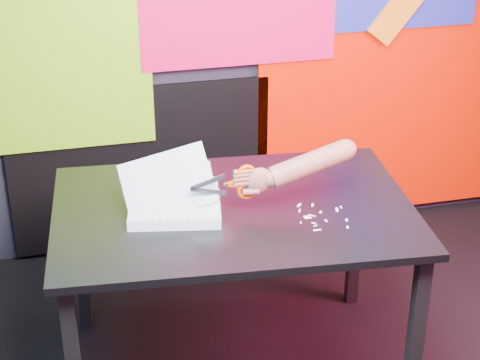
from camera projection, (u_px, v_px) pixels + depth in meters
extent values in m
cube|color=red|center=(408.00, 69.00, 4.12)|extent=(1.60, 0.02, 1.60)
cube|color=#70C512|center=(68.00, 46.00, 3.63)|extent=(0.75, 0.02, 1.00)
cube|color=black|center=(141.00, 167.00, 4.00)|extent=(1.30, 0.02, 0.85)
cube|color=black|center=(80.00, 256.00, 3.42)|extent=(0.05, 0.05, 0.72)
cube|color=black|center=(415.00, 339.00, 2.91)|extent=(0.05, 0.05, 0.72)
cube|color=black|center=(355.00, 233.00, 3.59)|extent=(0.05, 0.05, 0.72)
cube|color=black|center=(234.00, 211.00, 3.00)|extent=(1.41, 1.00, 0.03)
cube|color=silver|center=(175.00, 210.00, 2.93)|extent=(0.37, 0.30, 0.04)
cube|color=white|center=(175.00, 205.00, 2.92)|extent=(0.37, 0.30, 0.00)
cube|color=white|center=(175.00, 204.00, 2.92)|extent=(0.35, 0.29, 0.10)
cube|color=white|center=(171.00, 196.00, 2.92)|extent=(0.33, 0.25, 0.18)
cube|color=white|center=(167.00, 183.00, 2.91)|extent=(0.34, 0.20, 0.25)
cylinder|color=#2B2933|center=(132.00, 220.00, 2.82)|extent=(0.01, 0.01, 0.00)
cylinder|color=#2B2933|center=(139.00, 220.00, 2.82)|extent=(0.01, 0.01, 0.00)
cylinder|color=#2B2933|center=(146.00, 220.00, 2.82)|extent=(0.01, 0.01, 0.00)
cylinder|color=#2B2933|center=(153.00, 220.00, 2.82)|extent=(0.01, 0.01, 0.00)
cylinder|color=#2B2933|center=(160.00, 219.00, 2.82)|extent=(0.01, 0.01, 0.00)
cylinder|color=#2B2933|center=(167.00, 219.00, 2.82)|extent=(0.01, 0.01, 0.00)
cylinder|color=#2B2933|center=(174.00, 219.00, 2.82)|extent=(0.01, 0.01, 0.00)
cylinder|color=#2B2933|center=(181.00, 219.00, 2.82)|extent=(0.01, 0.01, 0.00)
cylinder|color=#2B2933|center=(188.00, 219.00, 2.83)|extent=(0.01, 0.01, 0.00)
cylinder|color=#2B2933|center=(195.00, 219.00, 2.83)|extent=(0.01, 0.01, 0.00)
cylinder|color=#2B2933|center=(202.00, 218.00, 2.83)|extent=(0.01, 0.01, 0.00)
cylinder|color=#2B2933|center=(209.00, 218.00, 2.83)|extent=(0.01, 0.01, 0.00)
cylinder|color=#2B2933|center=(216.00, 218.00, 2.83)|extent=(0.01, 0.01, 0.00)
cylinder|color=#2B2933|center=(136.00, 192.00, 3.01)|extent=(0.01, 0.01, 0.00)
cylinder|color=#2B2933|center=(143.00, 191.00, 3.01)|extent=(0.01, 0.01, 0.00)
cylinder|color=#2B2933|center=(149.00, 191.00, 3.02)|extent=(0.01, 0.01, 0.00)
cylinder|color=#2B2933|center=(156.00, 191.00, 3.02)|extent=(0.01, 0.01, 0.00)
cylinder|color=#2B2933|center=(162.00, 191.00, 3.02)|extent=(0.01, 0.01, 0.00)
cylinder|color=#2B2933|center=(169.00, 191.00, 3.02)|extent=(0.01, 0.01, 0.00)
cylinder|color=#2B2933|center=(176.00, 191.00, 3.02)|extent=(0.01, 0.01, 0.00)
cylinder|color=#2B2933|center=(182.00, 191.00, 3.02)|extent=(0.01, 0.01, 0.00)
cylinder|color=#2B2933|center=(189.00, 190.00, 3.02)|extent=(0.01, 0.01, 0.00)
cylinder|color=#2B2933|center=(195.00, 190.00, 3.02)|extent=(0.01, 0.01, 0.00)
cylinder|color=#2B2933|center=(202.00, 190.00, 3.02)|extent=(0.01, 0.01, 0.00)
cylinder|color=#2B2933|center=(208.00, 190.00, 3.03)|extent=(0.01, 0.01, 0.00)
cylinder|color=#2B2933|center=(215.00, 190.00, 3.03)|extent=(0.01, 0.01, 0.00)
cube|color=black|center=(154.00, 199.00, 2.96)|extent=(0.06, 0.02, 0.00)
cube|color=black|center=(180.00, 201.00, 2.95)|extent=(0.04, 0.02, 0.00)
cube|color=black|center=(165.00, 209.00, 2.89)|extent=(0.08, 0.03, 0.00)
cube|color=#999EBB|center=(208.00, 182.00, 2.86)|extent=(0.13, 0.01, 0.05)
cube|color=#999EBB|center=(208.00, 191.00, 2.88)|extent=(0.13, 0.01, 0.05)
cylinder|color=#999EBB|center=(226.00, 185.00, 2.88)|extent=(0.01, 0.01, 0.01)
cube|color=#E53C00|center=(232.00, 186.00, 2.89)|extent=(0.05, 0.01, 0.02)
cube|color=#E53C00|center=(232.00, 182.00, 2.89)|extent=(0.05, 0.01, 0.02)
torus|color=#E53C00|center=(246.00, 174.00, 2.89)|extent=(0.07, 0.02, 0.07)
torus|color=#E53C00|center=(246.00, 190.00, 2.92)|extent=(0.07, 0.02, 0.07)
ellipsoid|color=#964735|center=(260.00, 180.00, 2.92)|extent=(0.10, 0.06, 0.10)
cylinder|color=#964735|center=(246.00, 183.00, 2.91)|extent=(0.07, 0.02, 0.02)
cylinder|color=#964735|center=(246.00, 179.00, 2.90)|extent=(0.07, 0.02, 0.02)
cylinder|color=#964735|center=(246.00, 175.00, 2.89)|extent=(0.06, 0.02, 0.02)
cylinder|color=#964735|center=(247.00, 171.00, 2.88)|extent=(0.06, 0.02, 0.02)
cylinder|color=#964735|center=(251.00, 192.00, 2.91)|extent=(0.07, 0.04, 0.03)
cylinder|color=#964735|center=(272.00, 178.00, 2.93)|extent=(0.06, 0.07, 0.07)
cylinder|color=#964735|center=(309.00, 164.00, 2.94)|extent=(0.31, 0.09, 0.16)
sphere|color=#964735|center=(346.00, 149.00, 2.96)|extent=(0.08, 0.08, 0.08)
cube|color=white|center=(326.00, 221.00, 2.90)|extent=(0.01, 0.02, 0.00)
cube|color=white|center=(337.00, 210.00, 2.97)|extent=(0.02, 0.03, 0.00)
cube|color=white|center=(308.00, 218.00, 2.91)|extent=(0.03, 0.01, 0.00)
cube|color=white|center=(315.00, 226.00, 2.86)|extent=(0.02, 0.01, 0.00)
cube|color=white|center=(321.00, 212.00, 2.95)|extent=(0.02, 0.02, 0.00)
cube|color=white|center=(313.00, 205.00, 3.00)|extent=(0.02, 0.03, 0.00)
cube|color=white|center=(306.00, 216.00, 2.92)|extent=(0.02, 0.01, 0.00)
cube|color=white|center=(341.00, 207.00, 2.99)|extent=(0.01, 0.02, 0.00)
cube|color=white|center=(300.00, 211.00, 2.96)|extent=(0.02, 0.02, 0.00)
cube|color=white|center=(299.00, 205.00, 3.00)|extent=(0.03, 0.03, 0.00)
cube|color=white|center=(312.00, 215.00, 2.93)|extent=(0.03, 0.02, 0.00)
cube|color=white|center=(301.00, 223.00, 2.88)|extent=(0.01, 0.01, 0.00)
cube|color=white|center=(347.00, 220.00, 2.90)|extent=(0.01, 0.02, 0.00)
cube|color=white|center=(348.00, 227.00, 2.85)|extent=(0.01, 0.02, 0.00)
cube|color=white|center=(314.00, 223.00, 2.88)|extent=(0.02, 0.02, 0.00)
cube|color=white|center=(317.00, 230.00, 2.84)|extent=(0.03, 0.01, 0.00)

